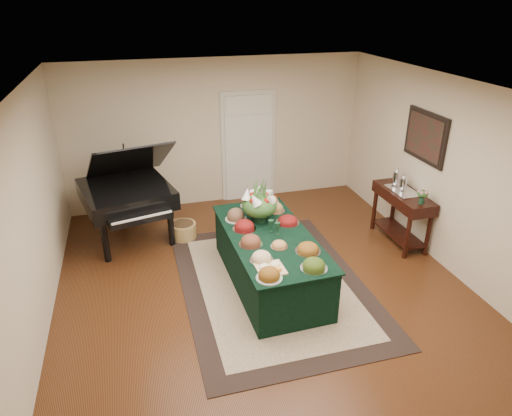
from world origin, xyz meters
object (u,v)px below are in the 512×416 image
object	(u,v)px
grand_piano	(127,193)
buffet_table	(270,259)
floral_centerpiece	(260,202)
mahogany_sideboard	(402,204)

from	to	relation	value
grand_piano	buffet_table	bearing A→B (deg)	-45.29
floral_centerpiece	mahogany_sideboard	distance (m)	2.42
buffet_table	floral_centerpiece	distance (m)	0.81
floral_centerpiece	buffet_table	bearing A→B (deg)	-88.52
mahogany_sideboard	floral_centerpiece	bearing A→B (deg)	-177.71
buffet_table	mahogany_sideboard	distance (m)	2.45
buffet_table	mahogany_sideboard	xyz separation A→B (m)	(2.37, 0.55, 0.30)
floral_centerpiece	grand_piano	distance (m)	2.28
buffet_table	grand_piano	distance (m)	2.62
buffet_table	grand_piano	size ratio (longest dim) A/B	1.28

